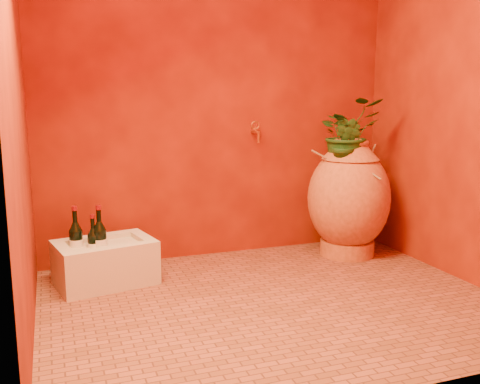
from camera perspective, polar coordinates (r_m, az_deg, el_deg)
name	(u,v)px	position (r m, az deg, el deg)	size (l,w,h in m)	color
floor	(274,302)	(3.04, 3.65, -11.62)	(2.50, 2.50, 0.00)	brown
wall_back	(219,78)	(3.76, -2.29, 12.08)	(2.50, 0.02, 2.50)	#5C1005
wall_left	(14,68)	(2.59, -22.93, 12.05)	(0.02, 2.00, 2.50)	#5C1005
wall_right	(471,75)	(3.51, 23.38, 11.37)	(0.02, 2.00, 2.50)	#5C1005
amphora	(349,198)	(3.86, 11.53, -0.63)	(0.75, 0.75, 0.83)	#C96B38
stone_basin	(105,263)	(3.38, -14.18, -7.37)	(0.63, 0.50, 0.27)	beige
wine_bottle_a	(100,241)	(3.33, -14.71, -5.12)	(0.08, 0.08, 0.34)	black
wine_bottle_b	(76,242)	(3.36, -17.07, -5.10)	(0.08, 0.08, 0.34)	black
wine_bottle_c	(94,245)	(3.33, -15.34, -5.47)	(0.07, 0.07, 0.29)	black
wall_tap	(256,131)	(3.78, 1.71, 6.55)	(0.06, 0.14, 0.15)	#B57829
plant_main	(348,133)	(3.81, 11.45, 6.20)	(0.43, 0.38, 0.48)	#194418
plant_side	(346,145)	(3.69, 11.24, 4.97)	(0.20, 0.16, 0.36)	#194418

